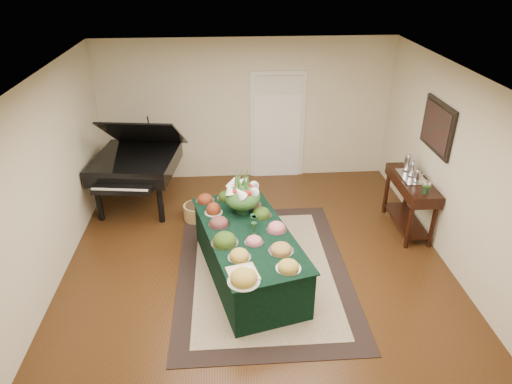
{
  "coord_description": "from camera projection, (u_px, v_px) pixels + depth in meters",
  "views": [
    {
      "loc": [
        -0.39,
        -5.32,
        4.08
      ],
      "look_at": [
        0.0,
        0.3,
        1.05
      ],
      "focal_mm": 32.0,
      "sensor_mm": 36.0,
      "label": 1
    }
  ],
  "objects": [
    {
      "name": "ground",
      "position": [
        257.0,
        265.0,
        6.63
      ],
      "size": [
        6.0,
        6.0,
        0.0
      ],
      "primitive_type": "plane",
      "color": "black",
      "rests_on": "ground"
    },
    {
      "name": "wall_painting",
      "position": [
        437.0,
        127.0,
        6.7
      ],
      "size": [
        0.05,
        0.95,
        0.75
      ],
      "color": "black",
      "rests_on": "ground"
    },
    {
      "name": "green_goblets",
      "position": [
        254.0,
        223.0,
        6.1
      ],
      "size": [
        0.09,
        0.28,
        0.18
      ],
      "color": "#14331C",
      "rests_on": "buffet_table"
    },
    {
      "name": "wicker_basket",
      "position": [
        196.0,
        212.0,
        7.7
      ],
      "size": [
        0.42,
        0.42,
        0.26
      ],
      "primitive_type": "cylinder",
      "color": "#A07C40",
      "rests_on": "ground"
    },
    {
      "name": "tea_service",
      "position": [
        412.0,
        169.0,
        7.13
      ],
      "size": [
        0.34,
        0.58,
        0.3
      ],
      "color": "silver",
      "rests_on": "mahogany_sideboard"
    },
    {
      "name": "area_rug",
      "position": [
        263.0,
        269.0,
        6.54
      ],
      "size": [
        2.4,
        3.36,
        0.01
      ],
      "color": "black",
      "rests_on": "ground"
    },
    {
      "name": "pink_bouquet",
      "position": [
        427.0,
        185.0,
        6.62
      ],
      "size": [
        0.16,
        0.16,
        0.2
      ],
      "color": "#14331C",
      "rests_on": "mahogany_sideboard"
    },
    {
      "name": "cutting_board",
      "position": [
        242.0,
        271.0,
        5.29
      ],
      "size": [
        0.41,
        0.41,
        0.1
      ],
      "color": "tan",
      "rests_on": "buffet_table"
    },
    {
      "name": "buffet_table",
      "position": [
        248.0,
        254.0,
        6.25
      ],
      "size": [
        1.59,
        2.45,
        0.73
      ],
      "color": "black",
      "rests_on": "ground"
    },
    {
      "name": "mahogany_sideboard",
      "position": [
        411.0,
        191.0,
        7.19
      ],
      "size": [
        0.45,
        1.27,
        0.9
      ],
      "color": "black",
      "rests_on": "ground"
    },
    {
      "name": "kitchen_doorway",
      "position": [
        277.0,
        127.0,
        8.79
      ],
      "size": [
        1.05,
        0.07,
        2.1
      ],
      "color": "silver",
      "rests_on": "ground"
    },
    {
      "name": "grand_piano",
      "position": [
        136.0,
        163.0,
        7.82
      ],
      "size": [
        1.61,
        1.76,
        1.66
      ],
      "color": "black",
      "rests_on": "ground"
    },
    {
      "name": "floral_centerpiece",
      "position": [
        242.0,
        193.0,
        6.39
      ],
      "size": [
        0.53,
        0.53,
        0.53
      ],
      "color": "#14331C",
      "rests_on": "buffet_table"
    },
    {
      "name": "food_platters",
      "position": [
        244.0,
        229.0,
        6.05
      ],
      "size": [
        1.32,
        2.42,
        0.13
      ],
      "color": "silver",
      "rests_on": "buffet_table"
    }
  ]
}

